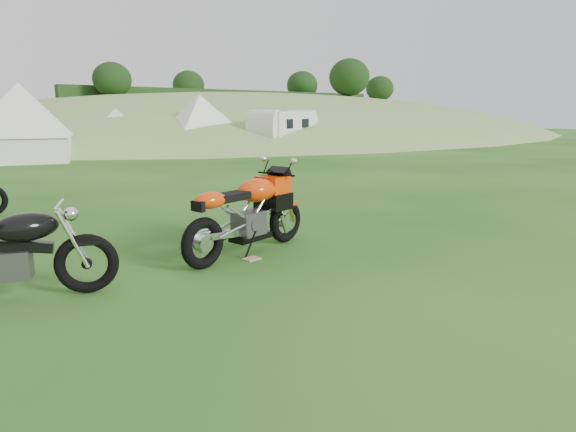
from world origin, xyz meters
TOP-DOWN VIEW (x-y plane):
  - ground at (0.00, 0.00)m, footprint 120.00×120.00m
  - hillside at (24.00, 40.00)m, footprint 80.00×64.00m
  - hedgerow at (24.00, 40.00)m, footprint 36.00×1.20m
  - sport_motorcycle at (-0.29, 1.46)m, footprint 2.37×1.10m
  - plywood_board at (-0.41, 1.20)m, footprint 0.24×0.20m
  - vintage_moto_a at (-3.33, 1.53)m, footprint 2.21×1.22m
  - tent_left at (-0.26, 18.69)m, footprint 4.29×4.29m
  - tent_mid at (5.13, 23.09)m, footprint 3.49×3.49m
  - tent_right at (8.65, 19.89)m, footprint 3.49×3.49m
  - caravan at (12.21, 17.04)m, footprint 4.94×3.37m

SIDE VIEW (x-z plane):
  - ground at x=0.00m, z-range 0.00..0.00m
  - hillside at x=24.00m, z-range -4.00..4.00m
  - hedgerow at x=24.00m, z-range -4.30..4.30m
  - plywood_board at x=-0.41m, z-range 0.00..0.02m
  - vintage_moto_a at x=-3.33m, z-range 0.00..1.14m
  - sport_motorcycle at x=-0.29m, z-range 0.00..1.38m
  - caravan at x=12.21m, z-range 0.00..2.12m
  - tent_mid at x=5.13m, z-range 0.00..2.39m
  - tent_right at x=8.65m, z-range 0.00..2.83m
  - tent_left at x=-0.26m, z-range 0.00..2.98m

